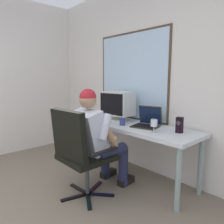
% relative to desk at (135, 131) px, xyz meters
% --- Properties ---
extents(wall_rear, '(4.75, 0.08, 2.72)m').
position_rel_desk_xyz_m(wall_rear, '(0.11, 0.37, 0.71)').
color(wall_rear, silver).
rests_on(wall_rear, ground).
extents(desk, '(1.74, 0.62, 0.73)m').
position_rel_desk_xyz_m(desk, '(0.00, 0.00, 0.00)').
color(desk, '#879A99').
rests_on(desk, ground).
extents(office_chair, '(0.65, 0.61, 1.03)m').
position_rel_desk_xyz_m(office_chair, '(-0.06, -0.85, -0.07)').
color(office_chair, black).
rests_on(office_chair, ground).
extents(person_seated, '(0.55, 0.80, 1.24)m').
position_rel_desk_xyz_m(person_seated, '(-0.08, -0.58, -0.00)').
color(person_seated, '#222645').
rests_on(person_seated, ground).
extents(crt_monitor, '(0.48, 0.32, 0.42)m').
position_rel_desk_xyz_m(crt_monitor, '(-0.39, 0.05, 0.33)').
color(crt_monitor, beige).
rests_on(crt_monitor, desk).
extents(laptop, '(0.38, 0.37, 0.26)m').
position_rel_desk_xyz_m(laptop, '(0.15, 0.07, 0.14)').
color(laptop, '#2A291A').
rests_on(laptop, desk).
extents(wine_glass, '(0.08, 0.08, 0.15)m').
position_rel_desk_xyz_m(wine_glass, '(0.40, -0.13, 0.18)').
color(wine_glass, silver).
rests_on(wine_glass, desk).
extents(desk_speaker, '(0.08, 0.08, 0.18)m').
position_rel_desk_xyz_m(desk_speaker, '(0.60, 0.08, 0.17)').
color(desk_speaker, black).
rests_on(desk_speaker, desk).
extents(coffee_mug, '(0.07, 0.07, 0.10)m').
position_rel_desk_xyz_m(coffee_mug, '(-0.11, -0.13, 0.13)').
color(coffee_mug, navy).
rests_on(coffee_mug, desk).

